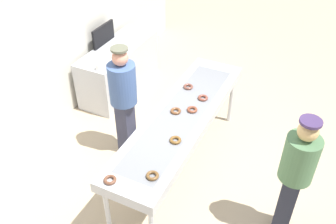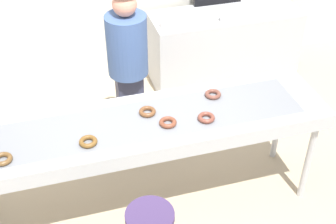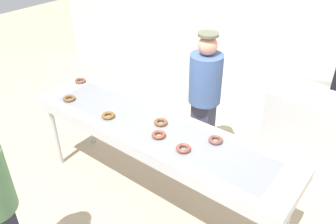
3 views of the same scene
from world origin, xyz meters
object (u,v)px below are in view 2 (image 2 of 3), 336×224
chocolate_donut_1 (168,122)px  worker_baker (128,63)px  chocolate_donut_5 (88,142)px  chocolate_donut_2 (206,118)px  paper_cup_1 (164,23)px  chocolate_donut_4 (213,94)px  paper_cup_0 (224,17)px  fryer_conveyor (149,127)px  chocolate_donut_0 (3,159)px  chocolate_donut_3 (147,112)px  prep_counter (223,46)px

chocolate_donut_1 → worker_baker: 0.95m
chocolate_donut_5 → worker_baker: 1.12m
chocolate_donut_2 → paper_cup_1: (0.17, 1.77, -0.07)m
chocolate_donut_4 → paper_cup_0: size_ratio=1.22×
worker_baker → paper_cup_0: size_ratio=15.21×
chocolate_donut_2 → fryer_conveyor: bearing=163.9°
worker_baker → paper_cup_0: (1.25, 0.76, -0.06)m
paper_cup_1 → fryer_conveyor: bearing=-109.9°
fryer_conveyor → paper_cup_0: bearing=51.7°
chocolate_donut_5 → fryer_conveyor: bearing=17.2°
chocolate_donut_4 → paper_cup_1: size_ratio=1.22×
chocolate_donut_1 → paper_cup_1: 1.81m
chocolate_donut_0 → chocolate_donut_3: size_ratio=1.00×
fryer_conveyor → paper_cup_0: size_ratio=26.07×
fryer_conveyor → prep_counter: bearing=52.8°
paper_cup_0 → chocolate_donut_3: bearing=-129.4°
chocolate_donut_2 → chocolate_donut_0: bearing=-178.2°
prep_counter → paper_cup_0: (-0.10, -0.19, 0.48)m
chocolate_donut_1 → chocolate_donut_5: same height
chocolate_donut_3 → worker_baker: (0.01, 0.77, -0.01)m
worker_baker → paper_cup_1: size_ratio=15.21×
chocolate_donut_2 → worker_baker: worker_baker is taller
chocolate_donut_3 → chocolate_donut_5: size_ratio=1.00×
chocolate_donut_0 → worker_baker: worker_baker is taller
chocolate_donut_0 → paper_cup_1: bearing=47.4°
chocolate_donut_2 → chocolate_donut_4: (0.16, 0.28, 0.00)m
paper_cup_0 → paper_cup_1: (-0.67, 0.04, 0.00)m
chocolate_donut_2 → paper_cup_1: chocolate_donut_2 is taller
chocolate_donut_3 → paper_cup_1: bearing=69.6°
chocolate_donut_0 → worker_baker: bearing=42.8°
chocolate_donut_4 → prep_counter: 1.90m
chocolate_donut_2 → chocolate_donut_4: size_ratio=1.00×
fryer_conveyor → chocolate_donut_3: size_ratio=21.40×
chocolate_donut_1 → chocolate_donut_5: size_ratio=1.00×
chocolate_donut_0 → chocolate_donut_5: 0.59m
paper_cup_1 → chocolate_donut_0: bearing=-132.6°
chocolate_donut_0 → paper_cup_0: chocolate_donut_0 is taller
fryer_conveyor → worker_baker: bearing=88.3°
prep_counter → paper_cup_1: 0.92m
fryer_conveyor → prep_counter: size_ratio=1.64×
chocolate_donut_5 → chocolate_donut_3: bearing=24.6°
chocolate_donut_4 → prep_counter: (0.78, 1.65, -0.55)m
chocolate_donut_1 → chocolate_donut_4: same height
fryer_conveyor → paper_cup_0: 2.05m
fryer_conveyor → paper_cup_1: size_ratio=26.07×
chocolate_donut_1 → chocolate_donut_3: 0.21m
chocolate_donut_0 → chocolate_donut_3: same height
chocolate_donut_3 → fryer_conveyor: bearing=-98.5°
fryer_conveyor → paper_cup_1: 1.75m
worker_baker → chocolate_donut_5: bearing=65.8°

